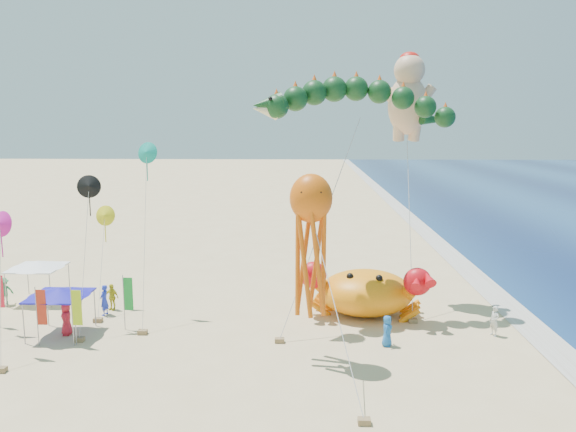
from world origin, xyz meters
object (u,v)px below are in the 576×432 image
at_px(crab_inflatable, 366,291).
at_px(dragon_kite, 357,108).
at_px(canopy_white, 37,265).
at_px(canopy_blue, 59,292).
at_px(cherub_kite, 408,94).
at_px(octopus_kite, 311,234).

bearing_deg(crab_inflatable, dragon_kite, 163.21).
height_order(crab_inflatable, canopy_white, crab_inflatable).
bearing_deg(canopy_blue, cherub_kite, 20.24).
bearing_deg(crab_inflatable, octopus_kite, -117.17).
height_order(octopus_kite, canopy_white, octopus_kite).
distance_m(crab_inflatable, canopy_white, 21.49).
height_order(dragon_kite, canopy_white, dragon_kite).
bearing_deg(crab_inflatable, canopy_white, 174.28).
distance_m(dragon_kite, octopus_kite, 9.67).
height_order(dragon_kite, octopus_kite, dragon_kite).
xyz_separation_m(cherub_kite, canopy_blue, (-20.01, -7.38, -11.00)).
distance_m(octopus_kite, canopy_white, 20.37).
height_order(crab_inflatable, octopus_kite, octopus_kite).
relative_size(dragon_kite, octopus_kite, 1.50).
distance_m(dragon_kite, cherub_kite, 4.89).
height_order(cherub_kite, octopus_kite, cherub_kite).
distance_m(cherub_kite, canopy_white, 26.56).
bearing_deg(dragon_kite, octopus_kite, -111.43).
xyz_separation_m(cherub_kite, canopy_white, (-24.14, -1.36, -11.00)).
xyz_separation_m(crab_inflatable, canopy_blue, (-17.23, -3.87, 0.94)).
distance_m(cherub_kite, octopus_kite, 13.90).
xyz_separation_m(dragon_kite, octopus_kite, (-2.72, -6.93, -6.16)).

